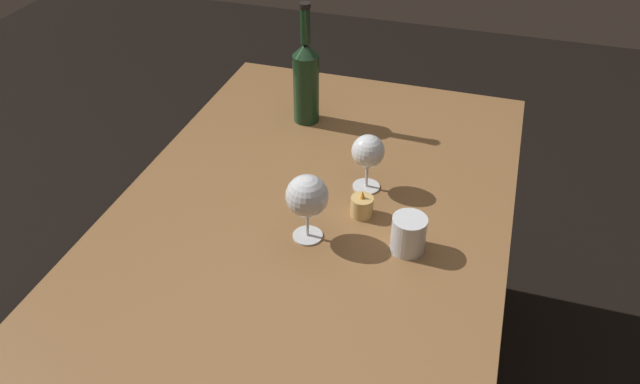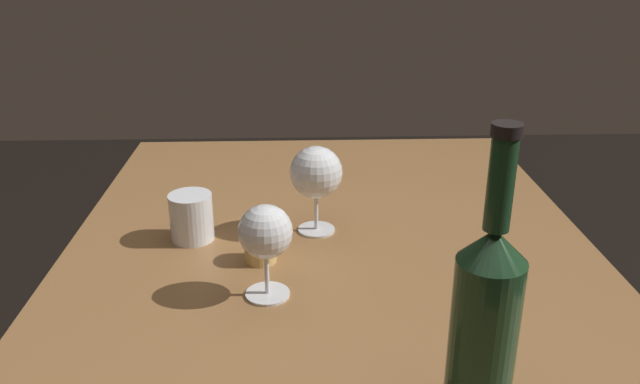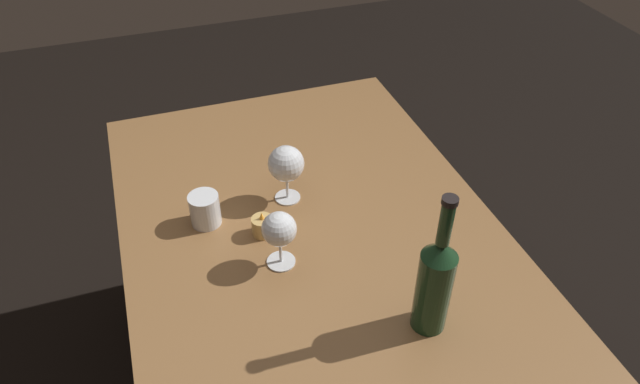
{
  "view_description": "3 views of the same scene",
  "coord_description": "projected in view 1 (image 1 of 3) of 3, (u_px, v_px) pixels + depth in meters",
  "views": [
    {
      "loc": [
        1.11,
        0.36,
        1.64
      ],
      "look_at": [
        0.06,
        0.03,
        0.82
      ],
      "focal_mm": 35.08,
      "sensor_mm": 36.0,
      "label": 1
    },
    {
      "loc": [
        -0.91,
        0.05,
        1.24
      ],
      "look_at": [
        0.05,
        0.02,
        0.84
      ],
      "focal_mm": 36.12,
      "sensor_mm": 36.0,
      "label": 2
    },
    {
      "loc": [
        -0.99,
        0.32,
        1.71
      ],
      "look_at": [
        0.0,
        -0.02,
        0.84
      ],
      "focal_mm": 32.58,
      "sensor_mm": 36.0,
      "label": 3
    }
  ],
  "objects": [
    {
      "name": "dining_table",
      "position": [
        315.0,
        230.0,
        1.53
      ],
      "size": [
        1.3,
        0.9,
        0.74
      ],
      "color": "olive",
      "rests_on": "ground"
    },
    {
      "name": "wine_glass_left",
      "position": [
        368.0,
        153.0,
        1.46
      ],
      "size": [
        0.08,
        0.08,
        0.14
      ],
      "color": "white",
      "rests_on": "dining_table"
    },
    {
      "name": "wine_glass_right",
      "position": [
        307.0,
        197.0,
        1.31
      ],
      "size": [
        0.09,
        0.09,
        0.16
      ],
      "color": "white",
      "rests_on": "dining_table"
    },
    {
      "name": "wine_bottle",
      "position": [
        306.0,
        80.0,
        1.7
      ],
      "size": [
        0.07,
        0.07,
        0.34
      ],
      "color": "#19381E",
      "rests_on": "dining_table"
    },
    {
      "name": "water_tumbler",
      "position": [
        408.0,
        236.0,
        1.32
      ],
      "size": [
        0.07,
        0.07,
        0.08
      ],
      "color": "white",
      "rests_on": "dining_table"
    },
    {
      "name": "votive_candle",
      "position": [
        362.0,
        207.0,
        1.42
      ],
      "size": [
        0.05,
        0.05,
        0.07
      ],
      "color": "#DBB266",
      "rests_on": "dining_table"
    }
  ]
}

